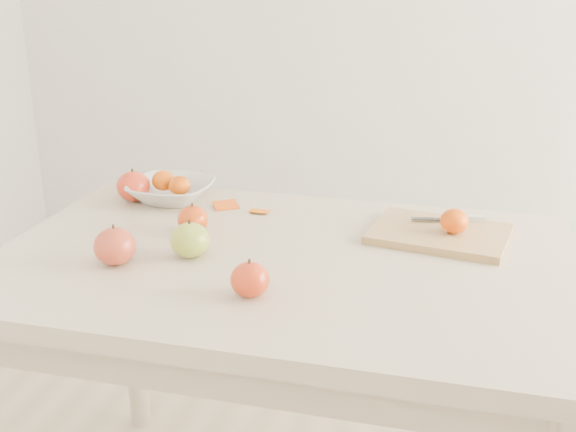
# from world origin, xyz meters

# --- Properties ---
(table) EXTENTS (1.20, 0.80, 0.75)m
(table) POSITION_xyz_m (0.00, 0.00, 0.65)
(table) COLOR beige
(table) RESTS_ON ground
(cutting_board) EXTENTS (0.32, 0.26, 0.02)m
(cutting_board) POSITION_xyz_m (0.31, 0.19, 0.76)
(cutting_board) COLOR tan
(cutting_board) RESTS_ON table
(board_tangerine) EXTENTS (0.06, 0.06, 0.05)m
(board_tangerine) POSITION_xyz_m (0.34, 0.18, 0.80)
(board_tangerine) COLOR #E53F08
(board_tangerine) RESTS_ON cutting_board
(fruit_bowl) EXTENTS (0.21, 0.21, 0.05)m
(fruit_bowl) POSITION_xyz_m (-0.37, 0.27, 0.78)
(fruit_bowl) COLOR silver
(fruit_bowl) RESTS_ON table
(bowl_tangerine_near) EXTENTS (0.06, 0.06, 0.05)m
(bowl_tangerine_near) POSITION_xyz_m (-0.39, 0.28, 0.80)
(bowl_tangerine_near) COLOR #E35408
(bowl_tangerine_near) RESTS_ON fruit_bowl
(bowl_tangerine_far) EXTENTS (0.05, 0.05, 0.05)m
(bowl_tangerine_far) POSITION_xyz_m (-0.34, 0.26, 0.80)
(bowl_tangerine_far) COLOR #D96707
(bowl_tangerine_far) RESTS_ON fruit_bowl
(orange_peel_a) EXTENTS (0.07, 0.07, 0.01)m
(orange_peel_a) POSITION_xyz_m (-0.21, 0.26, 0.75)
(orange_peel_a) COLOR #D44D0E
(orange_peel_a) RESTS_ON table
(orange_peel_b) EXTENTS (0.05, 0.04, 0.01)m
(orange_peel_b) POSITION_xyz_m (-0.12, 0.24, 0.75)
(orange_peel_b) COLOR orange
(orange_peel_b) RESTS_ON table
(paring_knife) EXTENTS (0.17, 0.06, 0.01)m
(paring_knife) POSITION_xyz_m (0.36, 0.26, 0.78)
(paring_knife) COLOR silver
(paring_knife) RESTS_ON cutting_board
(apple_green) EXTENTS (0.08, 0.08, 0.07)m
(apple_green) POSITION_xyz_m (-0.18, -0.05, 0.79)
(apple_green) COLOR olive
(apple_green) RESTS_ON table
(apple_red_a) EXTENTS (0.09, 0.09, 0.08)m
(apple_red_a) POSITION_xyz_m (-0.46, 0.25, 0.79)
(apple_red_a) COLOR maroon
(apple_red_a) RESTS_ON table
(apple_red_d) EXTENTS (0.09, 0.09, 0.08)m
(apple_red_d) POSITION_xyz_m (-0.31, -0.13, 0.79)
(apple_red_d) COLOR maroon
(apple_red_d) RESTS_ON table
(apple_red_c) EXTENTS (0.07, 0.07, 0.07)m
(apple_red_c) POSITION_xyz_m (-0.01, -0.20, 0.78)
(apple_red_c) COLOR maroon
(apple_red_c) RESTS_ON table
(apple_red_b) EXTENTS (0.07, 0.07, 0.06)m
(apple_red_b) POSITION_xyz_m (-0.23, 0.08, 0.78)
(apple_red_b) COLOR #A6140A
(apple_red_b) RESTS_ON table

